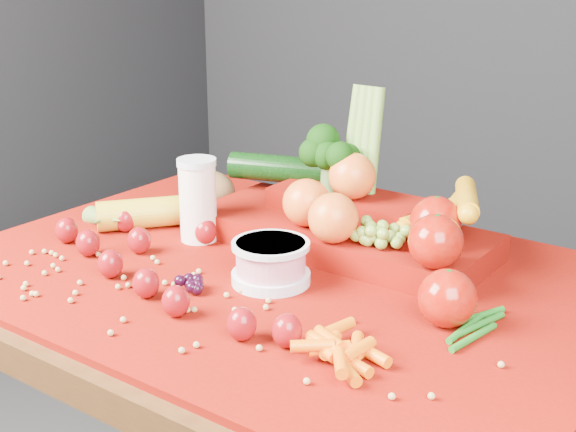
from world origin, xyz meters
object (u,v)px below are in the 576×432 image
Objects in this scene: milk_glass at (198,197)px; yogurt_bowl at (271,261)px; table at (281,330)px; produce_mound at (357,216)px.

yogurt_bowl is at bearing -19.08° from milk_glass.
yogurt_bowl is at bearing -71.34° from table.
produce_mound is (0.05, 0.15, 0.17)m from table.
milk_glass is at bearing -154.13° from produce_mound.
table is 1.79× the size of produce_mound.
produce_mound reaches higher than milk_glass.
produce_mound is at bearing 80.54° from yogurt_bowl.
produce_mound is at bearing 72.23° from table.
yogurt_bowl reaches higher than table.
milk_glass reaches higher than yogurt_bowl.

